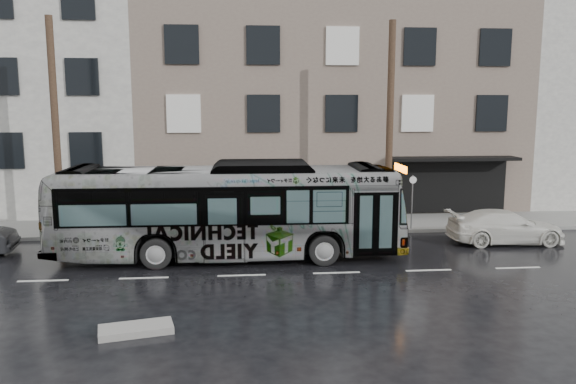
{
  "coord_description": "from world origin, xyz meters",
  "views": [
    {
      "loc": [
        -0.09,
        -20.58,
        5.64
      ],
      "look_at": [
        2.0,
        2.5,
        2.01
      ],
      "focal_mm": 35.0,
      "sensor_mm": 36.0,
      "label": 1
    }
  ],
  "objects_px": {
    "utility_pole_front": "(390,127)",
    "sign_post": "(412,202)",
    "utility_pole_rear": "(56,129)",
    "bus": "(228,210)",
    "white_sedan": "(505,227)"
  },
  "relations": [
    {
      "from": "white_sedan",
      "to": "utility_pole_front",
      "type": "bearing_deg",
      "value": 64.18
    },
    {
      "from": "bus",
      "to": "white_sedan",
      "type": "height_order",
      "value": "bus"
    },
    {
      "from": "utility_pole_rear",
      "to": "sign_post",
      "type": "xyz_separation_m",
      "value": [
        15.1,
        0.0,
        -3.3
      ]
    },
    {
      "from": "white_sedan",
      "to": "utility_pole_rear",
      "type": "bearing_deg",
      "value": 85.16
    },
    {
      "from": "utility_pole_front",
      "to": "utility_pole_rear",
      "type": "relative_size",
      "value": 1.0
    },
    {
      "from": "sign_post",
      "to": "bus",
      "type": "bearing_deg",
      "value": -156.42
    },
    {
      "from": "utility_pole_rear",
      "to": "white_sedan",
      "type": "bearing_deg",
      "value": -7.19
    },
    {
      "from": "utility_pole_front",
      "to": "white_sedan",
      "type": "relative_size",
      "value": 1.92
    },
    {
      "from": "utility_pole_front",
      "to": "bus",
      "type": "distance_m",
      "value": 8.29
    },
    {
      "from": "utility_pole_front",
      "to": "utility_pole_rear",
      "type": "height_order",
      "value": "same"
    },
    {
      "from": "sign_post",
      "to": "bus",
      "type": "distance_m",
      "value": 8.78
    },
    {
      "from": "utility_pole_front",
      "to": "sign_post",
      "type": "distance_m",
      "value": 3.48
    },
    {
      "from": "utility_pole_rear",
      "to": "sign_post",
      "type": "bearing_deg",
      "value": 0.0
    },
    {
      "from": "utility_pole_rear",
      "to": "white_sedan",
      "type": "height_order",
      "value": "utility_pole_rear"
    },
    {
      "from": "utility_pole_rear",
      "to": "sign_post",
      "type": "distance_m",
      "value": 15.46
    }
  ]
}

